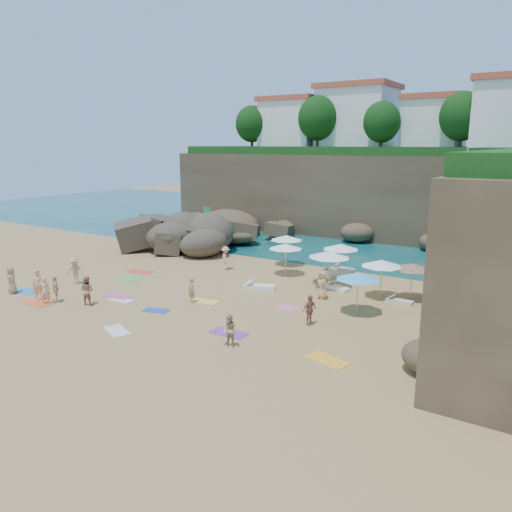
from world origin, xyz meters
The scene contains 49 objects.
ground centered at (0.00, 0.00, 0.00)m, with size 120.00×120.00×0.00m, color tan.
seawater centered at (0.00, 30.00, 0.00)m, with size 120.00×120.00×0.00m, color #0C4751.
cliff_back centered at (2.00, 25.00, 4.00)m, with size 44.00×8.00×8.00m, color brown.
rock_promontory centered at (-11.00, 16.00, 0.00)m, with size 12.00×7.00×2.00m, color brown, non-canonical shape.
clifftop_buildings centered at (2.96, 25.79, 11.24)m, with size 28.48×9.48×7.00m.
clifftop_trees centered at (4.78, 19.52, 11.26)m, with size 35.60×23.82×4.40m.
marina_masts centered at (-16.50, 30.00, 3.00)m, with size 3.10×0.10×6.00m.
rock_outcrop centered at (-9.85, 8.91, 0.00)m, with size 7.82×5.87×3.13m, color brown, non-canonical shape.
flag_pole centered at (-8.60, 11.22, 2.35)m, with size 0.72×0.07×3.69m.
parasol_0 centered at (6.26, 5.04, 2.20)m, with size 2.53×2.53×2.40m.
parasol_1 centered at (0.90, 8.99, 2.14)m, with size 2.46×2.46×2.33m.
parasol_2 centered at (5.71, 8.02, 2.15)m, with size 2.48×2.48×2.34m.
parasol_4 centered at (16.78, 3.65, 1.95)m, with size 2.25×2.25×2.13m.
parasol_5 centered at (2.22, 6.50, 2.05)m, with size 2.36×2.36×2.23m.
parasol_6 centered at (11.34, 5.43, 2.05)m, with size 2.36×2.36×2.23m.
parasol_7 centered at (5.57, 5.88, 2.00)m, with size 2.31×2.31×2.18m.
parasol_8 centered at (9.71, 4.82, 2.15)m, with size 2.48×2.48×2.34m.
parasol_10 centered at (9.57, 1.38, 2.12)m, with size 2.45×2.45×2.31m.
parasol_11 centered at (14.98, -1.99, 1.73)m, with size 1.99×1.99×1.88m.
lounger_0 centered at (5.16, 8.33, 0.15)m, with size 1.90×0.63×0.30m, color silver.
lounger_1 centered at (5.28, 9.63, 0.13)m, with size 1.69×0.56×0.26m, color white.
lounger_2 centered at (11.04, 4.35, 0.12)m, with size 1.55×0.52×0.24m, color silver.
lounger_3 centered at (6.90, 4.98, 0.13)m, with size 1.70×0.57×0.26m, color white.
lounger_4 centered at (14.48, 4.92, 0.15)m, with size 1.88×0.63×0.29m, color white.
lounger_5 centered at (2.67, 2.34, 0.15)m, with size 1.99×0.66×0.31m, color white.
towel_0 centered at (-9.44, -5.87, 0.02)m, with size 1.78×0.89×0.03m, color #2581C9.
towel_1 centered at (-3.79, -3.55, 0.01)m, with size 1.69×0.84×0.03m, color #CC4F91.
towel_2 centered at (-6.79, -6.92, 0.02)m, with size 1.94×0.97×0.03m, color #FE5728.
towel_3 centered at (-6.30, -0.25, 0.02)m, with size 1.84×0.92×0.03m, color green.
towel_5 centered at (-3.08, -3.91, 0.01)m, with size 1.48×0.74×0.03m, color white.
towel_6 centered at (5.39, -4.74, 0.02)m, with size 1.83×0.92×0.03m, color purple.
towel_7 centered at (-7.06, 1.56, 0.02)m, with size 1.86×0.93×0.03m, color #E34728.
towel_8 centered at (-0.01, -4.20, 0.01)m, with size 1.48×0.74×0.03m, color #2245B9.
towel_9 centered at (5.93, 0.14, 0.01)m, with size 1.49×0.75×0.03m, color pink.
towel_10 centered at (10.77, -5.02, 0.02)m, with size 1.86×0.93×0.03m, color #FFAC28.
towel_12 centered at (1.22, -1.46, 0.01)m, with size 1.69×0.84×0.03m, color #FFE343.
towel_13 centered at (0.52, -7.51, 0.02)m, with size 1.71×0.86×0.03m, color silver.
person_stand_0 centered at (-7.22, -6.47, 0.93)m, with size 0.68×0.45×1.87m, color tan.
person_stand_1 centered at (-4.09, -5.51, 0.85)m, with size 0.83×0.64×1.70m, color #B37659.
person_stand_2 centered at (-2.20, 5.41, 0.87)m, with size 1.13×0.46×1.74m, color #EFA088.
person_stand_3 centered at (8.16, -1.54, 0.79)m, with size 0.92×0.38×1.58m, color #A76553.
person_stand_4 centered at (6.80, 2.84, 0.85)m, with size 0.83×0.45×1.69m, color tan.
person_stand_5 centered at (-7.86, 8.33, 0.95)m, with size 1.76×0.50×1.89m, color tan.
person_stand_6 centered at (-6.28, -6.72, 0.81)m, with size 0.59×0.39×1.62m, color #EFAF87.
person_lie_0 centered at (-8.29, -3.07, 0.24)m, with size 1.14×1.77×0.47m, color tan.
person_lie_1 centered at (-6.05, -6.17, 0.19)m, with size 0.90×1.53×0.37m, color #E9C684.
person_lie_2 centered at (-9.83, -6.54, 0.22)m, with size 0.80×1.63×0.44m, color #A87954.
person_lie_4 centered at (0.75, -2.00, 0.18)m, with size 0.54×1.47×0.35m, color tan.
person_lie_5 centered at (6.41, -6.09, 0.28)m, with size 0.73×1.50×0.57m, color tan.
Camera 1 is at (18.92, -23.40, 9.07)m, focal length 35.00 mm.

